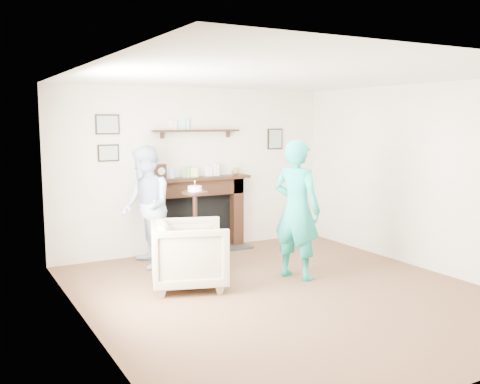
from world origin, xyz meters
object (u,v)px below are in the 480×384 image
armchair (190,287)px  woman (296,278)px  man (147,266)px  pedestal_table (195,213)px

armchair → woman: woman is taller
man → armchair: bearing=12.2°
armchair → man: bearing=26.4°
armchair → man: man is taller
man → pedestal_table: bearing=80.6°
woman → pedestal_table: (-0.82, 1.28, 0.72)m
man → woman: woman is taller
woman → pedestal_table: pedestal_table is taller
man → woman: bearing=50.4°
armchair → woman: bearing=-84.8°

